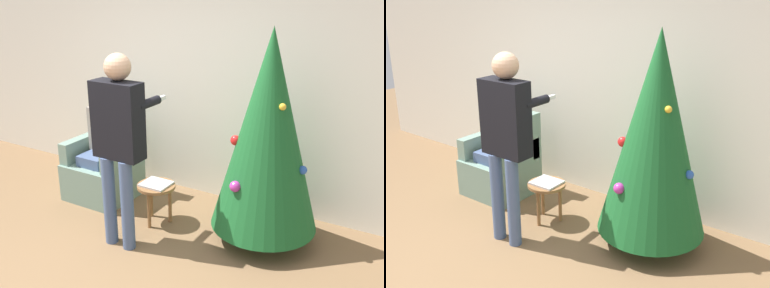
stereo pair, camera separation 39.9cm
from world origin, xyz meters
The scene contains 7 objects.
wall_back centered at (0.00, 2.23, 1.35)m, with size 8.00×0.06×2.70m.
christmas_tree centered at (1.05, 1.56, 1.10)m, with size 1.00×1.00×2.02m.
armchair centered at (-0.90, 1.57, 0.34)m, with size 0.71×0.68×0.96m.
person_seated centered at (-0.90, 1.54, 0.68)m, with size 0.36×0.46×1.25m.
person_standing centered at (-0.08, 0.85, 1.10)m, with size 0.47×0.57×1.80m.
side_stool centered at (-0.03, 1.33, 0.36)m, with size 0.39×0.39×0.42m.
laptop centered at (-0.03, 1.33, 0.43)m, with size 0.28×0.25×0.02m.
Camera 1 is at (2.37, -2.07, 2.35)m, focal length 42.00 mm.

